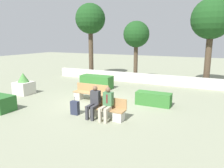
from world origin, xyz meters
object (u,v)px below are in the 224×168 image
Objects in this scene: tree_center_left at (136,35)px; tree_center_right at (211,20)px; suitcase at (75,108)px; bench_front at (106,111)px; planter_corner_left at (24,85)px; person_seated_man at (107,102)px; tree_leftmost at (90,20)px; person_seated_woman at (94,101)px; bench_left_side at (91,94)px.

tree_center_right reaches higher than tree_center_left.
bench_front is at bearing 7.84° from suitcase.
tree_center_right is (9.27, 7.17, 3.79)m from planter_corner_left.
person_seated_man is 10.73m from tree_leftmost.
tree_center_left is at bearing 101.56° from bench_front.
person_seated_man is at bearing -47.51° from bench_front.
tree_center_right reaches higher than suitcase.
bench_front is 1.28× the size of person_seated_woman.
person_seated_man is at bearing 0.13° from person_seated_woman.
person_seated_man is 0.22× the size of tree_leftmost.
bench_left_side is 2.55m from person_seated_woman.
tree_leftmost is (-5.58, 8.08, 4.27)m from bench_front.
bench_left_side is (-1.89, 1.94, 0.01)m from bench_front.
person_seated_woman is (1.44, -2.07, 0.39)m from bench_left_side.
tree_center_left is at bearing 102.23° from person_seated_man.
tree_center_right is at bearing 7.81° from tree_center_left.
bench_front and bench_left_side have the same top height.
suitcase is at bearing -88.20° from tree_center_left.
tree_leftmost is at bearing 124.78° from person_seated_man.
tree_leftmost reaches higher than bench_left_side.
planter_corner_left is at bearing -93.77° from tree_leftmost.
person_seated_man is at bearing 1.94° from suitcase.
tree_center_left is (0.28, 5.94, 3.05)m from bench_left_side.
person_seated_woman is at bearing -58.04° from tree_leftmost.
tree_leftmost is at bearing -176.99° from tree_center_right.
tree_leftmost is at bearing 124.63° from bench_front.
person_seated_woman is at bearing -81.77° from tree_center_left.
suitcase is at bearing -172.16° from bench_front.
tree_center_right is at bearing 62.20° from suitcase.
bench_front is 1.34× the size of planter_corner_left.
tree_leftmost is at bearing 177.09° from tree_center_left.
person_seated_woman is 0.23× the size of tree_center_right.
bench_front is 2.11× the size of suitcase.
bench_front is 8.61m from tree_center_left.
planter_corner_left is 1.58× the size of suitcase.
bench_left_side is at bearing -92.69° from tree_center_left.
tree_leftmost is (0.44, 6.70, 4.06)m from planter_corner_left.
person_seated_woman is 5.78m from planter_corner_left.
bench_left_side is 1.52× the size of planter_corner_left.
person_seated_woman reaches higher than bench_front.
tree_center_left is at bearing -2.91° from tree_leftmost.
person_seated_man is at bearing -77.77° from tree_center_left.
tree_leftmost is at bearing 86.23° from planter_corner_left.
tree_center_left is at bearing 55.83° from planter_corner_left.
person_seated_man is (2.02, -2.07, 0.39)m from bench_left_side.
suitcase is (4.67, -1.57, -0.22)m from planter_corner_left.
suitcase is 10.23m from tree_leftmost.
person_seated_woman reaches higher than bench_left_side.
person_seated_woman is 1.66× the size of suitcase.
person_seated_man reaches higher than planter_corner_left.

